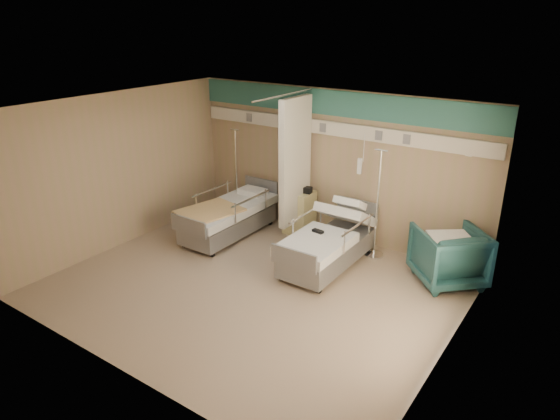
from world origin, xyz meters
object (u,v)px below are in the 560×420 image
at_px(bed_right, 328,248).
at_px(bedside_cabinet, 299,212).
at_px(iv_stand_right, 375,235).
at_px(bed_left, 229,220).
at_px(iv_stand_left, 237,199).
at_px(visitor_armchair, 449,256).

distance_m(bed_right, bedside_cabinet, 1.46).
bearing_deg(iv_stand_right, bed_left, -163.55).
distance_m(bed_left, iv_stand_right, 2.82).
distance_m(bedside_cabinet, iv_stand_left, 1.53).
bearing_deg(bed_right, visitor_armchair, 17.97).
xyz_separation_m(visitor_armchair, iv_stand_right, (-1.35, 0.20, -0.06)).
bearing_deg(bed_left, iv_stand_left, 119.24).
relative_size(visitor_armchair, iv_stand_left, 0.53).
height_order(bed_left, iv_stand_left, iv_stand_left).
xyz_separation_m(visitor_armchair, iv_stand_left, (-4.53, 0.26, -0.07)).
bearing_deg(visitor_armchair, bedside_cabinet, -49.77).
xyz_separation_m(bedside_cabinet, visitor_armchair, (3.00, -0.30, 0.03)).
bearing_deg(iv_stand_left, iv_stand_right, -1.09).
distance_m(bedside_cabinet, visitor_armchair, 3.02).
bearing_deg(bedside_cabinet, bed_right, -38.05).
height_order(bed_right, iv_stand_left, iv_stand_left).
distance_m(bed_right, visitor_armchair, 1.95).
relative_size(bed_right, bed_left, 1.00).
bearing_deg(iv_stand_left, visitor_armchair, -3.25).
height_order(bed_right, bed_left, same).
height_order(bed_right, bedside_cabinet, bedside_cabinet).
distance_m(bed_right, iv_stand_right, 0.94).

